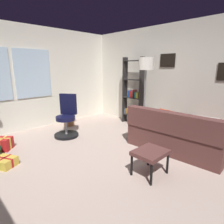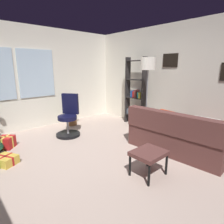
# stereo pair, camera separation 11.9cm
# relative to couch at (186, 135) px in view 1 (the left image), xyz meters

# --- Properties ---
(ground_plane) EXTENTS (4.92, 5.18, 0.10)m
(ground_plane) POSITION_rel_couch_xyz_m (-1.66, 0.81, -0.34)
(ground_plane) COLOR #B39D90
(wall_back_with_windows) EXTENTS (4.92, 0.12, 2.61)m
(wall_back_with_windows) POSITION_rel_couch_xyz_m (-1.68, 3.44, 1.02)
(wall_back_with_windows) COLOR silver
(wall_back_with_windows) RESTS_ON ground_plane
(wall_right_with_frames) EXTENTS (0.12, 5.18, 2.61)m
(wall_right_with_frames) POSITION_rel_couch_xyz_m (0.84, 0.80, 1.01)
(wall_right_with_frames) COLOR silver
(wall_right_with_frames) RESTS_ON ground_plane
(couch) EXTENTS (1.70, 1.83, 0.82)m
(couch) POSITION_rel_couch_xyz_m (0.00, 0.00, 0.00)
(couch) COLOR brown
(couch) RESTS_ON ground_plane
(footstool) EXTENTS (0.49, 0.41, 0.39)m
(footstool) POSITION_rel_couch_xyz_m (-1.29, -0.04, 0.04)
(footstool) COLOR brown
(footstool) RESTS_ON ground_plane
(gift_box_red) EXTENTS (0.39, 0.39, 0.24)m
(gift_box_red) POSITION_rel_couch_xyz_m (-2.62, 2.49, -0.17)
(gift_box_red) COLOR red
(gift_box_red) RESTS_ON ground_plane
(gift_box_gold) EXTENTS (0.40, 0.43, 0.15)m
(gift_box_gold) POSITION_rel_couch_xyz_m (-2.81, 1.76, -0.22)
(gift_box_gold) COLOR gold
(gift_box_gold) RESTS_ON ground_plane
(office_chair) EXTENTS (0.59, 0.58, 0.99)m
(office_chair) POSITION_rel_couch_xyz_m (-1.30, 2.30, 0.09)
(office_chair) COLOR black
(office_chair) RESTS_ON ground_plane
(bookshelf) EXTENTS (0.18, 0.64, 1.86)m
(bookshelf) POSITION_rel_couch_xyz_m (0.58, 1.85, 0.52)
(bookshelf) COLOR black
(bookshelf) RESTS_ON ground_plane
(floor_lamp) EXTENTS (0.35, 0.35, 1.81)m
(floor_lamp) POSITION_rel_couch_xyz_m (0.17, 1.15, 1.25)
(floor_lamp) COLOR slate
(floor_lamp) RESTS_ON ground_plane
(potted_plant) EXTENTS (0.45, 0.32, 0.62)m
(potted_plant) POSITION_rel_couch_xyz_m (-0.82, 2.97, -0.06)
(potted_plant) COLOR brown
(potted_plant) RESTS_ON ground_plane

